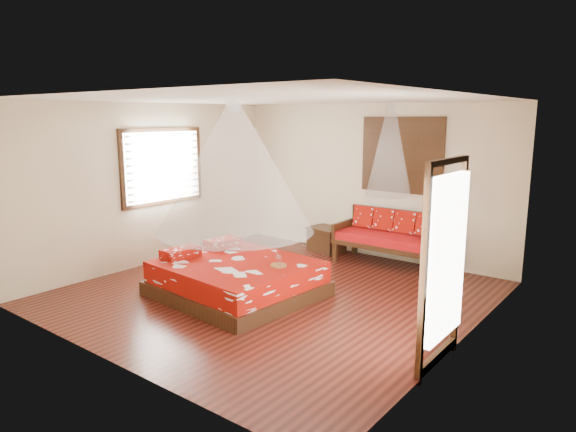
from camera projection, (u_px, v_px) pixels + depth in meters
name	position (u px, v px, depth m)	size (l,w,h in m)	color
room	(275.00, 199.00, 7.31)	(5.54, 5.54, 2.84)	black
bed	(236.00, 278.00, 7.47)	(2.27, 2.09, 0.64)	black
daybed	(390.00, 236.00, 8.94)	(1.83, 0.81, 0.95)	black
storage_chest	(327.00, 239.00, 9.87)	(0.77, 0.63, 0.47)	black
shutter_panel	(402.00, 155.00, 8.94)	(1.52, 0.06, 1.32)	black
window_left	(163.00, 166.00, 9.04)	(0.10, 1.74, 1.34)	black
glazed_door	(442.00, 264.00, 5.28)	(0.08, 1.02, 2.16)	black
wine_tray	(278.00, 263.00, 7.16)	(0.23, 0.23, 0.19)	brown
mosquito_net_main	(235.00, 169.00, 7.15)	(2.22, 2.22, 1.80)	white
mosquito_net_daybed	(390.00, 151.00, 8.56)	(0.77, 0.77, 1.50)	white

